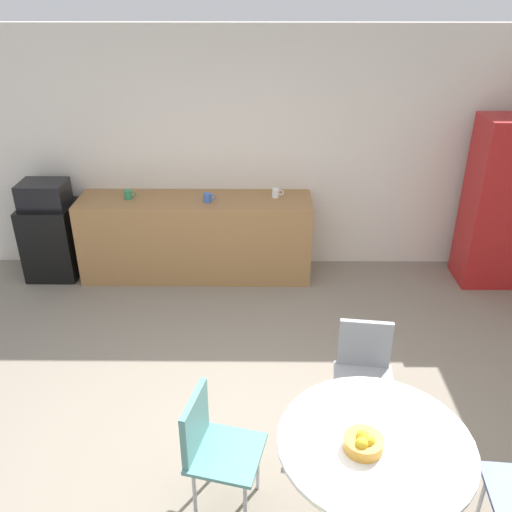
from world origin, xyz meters
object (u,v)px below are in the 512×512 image
(mini_fridge, at_px, (52,240))
(round_table, at_px, (373,460))
(microwave, at_px, (44,194))
(mug_red, at_px, (128,195))
(locker_cabinet, at_px, (498,204))
(chair_teal, at_px, (210,440))
(chair_gray, at_px, (364,365))
(mug_green, at_px, (208,198))
(fruit_bowl, at_px, (364,443))
(mug_white, at_px, (276,193))

(mini_fridge, xyz_separation_m, round_table, (2.92, -3.22, 0.20))
(microwave, xyz_separation_m, mug_red, (0.90, -0.01, -0.00))
(mug_red, bearing_deg, locker_cabinet, -1.39)
(chair_teal, height_order, mug_red, mug_red)
(chair_gray, relative_size, chair_teal, 1.00)
(chair_gray, height_order, mug_green, mug_green)
(round_table, height_order, fruit_bowl, fruit_bowl)
(chair_gray, xyz_separation_m, chair_teal, (-1.04, -0.72, 0.00))
(mug_green, bearing_deg, fruit_bowl, -70.98)
(locker_cabinet, xyz_separation_m, mug_white, (-2.30, 0.15, 0.05))
(locker_cabinet, height_order, mug_green, locker_cabinet)
(mini_fridge, height_order, round_table, mini_fridge)
(locker_cabinet, xyz_separation_m, fruit_bowl, (-1.91, -3.18, -0.10))
(microwave, distance_m, fruit_bowl, 4.34)
(round_table, distance_m, mug_white, 3.33)
(microwave, xyz_separation_m, locker_cabinet, (4.76, -0.10, -0.05))
(round_table, bearing_deg, mug_red, 122.20)
(chair_gray, xyz_separation_m, mug_green, (-1.29, 2.19, 0.43))
(chair_gray, bearing_deg, mug_white, 104.03)
(mug_green, bearing_deg, mug_white, 11.14)
(round_table, bearing_deg, locker_cabinet, 59.58)
(mug_red, bearing_deg, mug_green, -5.44)
(mini_fridge, bearing_deg, mug_white, 1.25)
(chair_teal, bearing_deg, mug_white, 81.38)
(microwave, height_order, round_table, microwave)
(mini_fridge, distance_m, microwave, 0.54)
(microwave, height_order, chair_gray, microwave)
(locker_cabinet, relative_size, chair_teal, 2.16)
(mini_fridge, relative_size, fruit_bowl, 3.85)
(round_table, xyz_separation_m, mug_white, (-0.47, 3.28, 0.34))
(mini_fridge, bearing_deg, microwave, 0.00)
(microwave, bearing_deg, round_table, -47.81)
(mug_white, relative_size, mug_red, 1.00)
(chair_gray, bearing_deg, mug_green, 120.62)
(mini_fridge, distance_m, mug_red, 1.04)
(round_table, relative_size, chair_teal, 1.30)
(mug_green, xyz_separation_m, mug_red, (-0.85, 0.08, 0.00))
(locker_cabinet, height_order, mug_red, locker_cabinet)
(mug_white, distance_m, mug_red, 1.56)
(chair_teal, distance_m, mug_green, 2.95)
(locker_cabinet, relative_size, chair_gray, 2.16)
(microwave, relative_size, chair_gray, 0.58)
(microwave, distance_m, mug_green, 1.74)
(microwave, relative_size, mug_red, 3.72)
(mug_green, bearing_deg, mini_fridge, 177.15)
(chair_teal, bearing_deg, locker_cabinet, 46.37)
(mug_green, bearing_deg, locker_cabinet, -0.25)
(mini_fridge, relative_size, round_table, 0.76)
(round_table, distance_m, fruit_bowl, 0.21)
(microwave, relative_size, chair_teal, 0.58)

